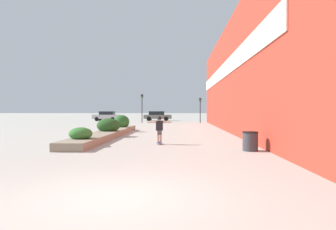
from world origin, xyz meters
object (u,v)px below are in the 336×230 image
at_px(trash_bin, 250,141).
at_px(traffic_light_right, 200,106).
at_px(skateboarder, 159,127).
at_px(skateboard, 159,143).
at_px(car_leftmost, 158,116).
at_px(car_center_left, 106,116).
at_px(traffic_light_left, 142,104).

distance_m(trash_bin, traffic_light_right, 27.50).
bearing_deg(traffic_light_right, skateboarder, -98.36).
bearing_deg(trash_bin, skateboard, 150.54).
xyz_separation_m(car_leftmost, car_center_left, (-8.06, -0.71, -0.01)).
distance_m(car_center_left, traffic_light_right, 15.89).
height_order(skateboarder, traffic_light_left, traffic_light_left).
bearing_deg(trash_bin, car_center_left, 113.36).
xyz_separation_m(skateboard, traffic_light_left, (-4.08, 24.63, 2.50)).
relative_size(skateboarder, traffic_light_right, 0.40).
distance_m(skateboarder, car_leftmost, 32.58).
height_order(car_center_left, traffic_light_right, traffic_light_right).
relative_size(car_center_left, traffic_light_right, 1.21).
height_order(car_center_left, traffic_light_left, traffic_light_left).
xyz_separation_m(skateboard, car_leftmost, (-2.61, 32.48, 0.73)).
xyz_separation_m(skateboarder, trash_bin, (4.03, -2.28, -0.49)).
bearing_deg(car_center_left, trash_bin, -156.64).
bearing_deg(car_leftmost, car_center_left, -84.94).
bearing_deg(skateboard, trash_bin, -40.36).
relative_size(trash_bin, traffic_light_right, 0.25).
relative_size(skateboard, car_leftmost, 0.17).
bearing_deg(traffic_light_right, car_center_left, 155.32).
height_order(car_leftmost, traffic_light_right, traffic_light_right).
distance_m(skateboarder, traffic_light_left, 25.02).
xyz_separation_m(skateboarder, car_leftmost, (-2.61, 32.48, -0.10)).
distance_m(skateboarder, trash_bin, 4.65).
xyz_separation_m(skateboard, traffic_light_right, (3.70, 25.16, 2.21)).
relative_size(skateboarder, trash_bin, 1.61).
height_order(skateboard, trash_bin, trash_bin).
xyz_separation_m(skateboard, skateboarder, (0.00, -0.00, 0.83)).
xyz_separation_m(skateboarder, traffic_light_left, (-4.08, 24.63, 1.67)).
bearing_deg(skateboarder, car_center_left, 97.68).
height_order(skateboarder, trash_bin, skateboarder).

